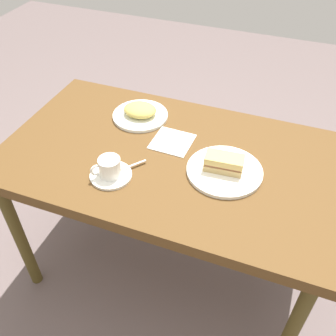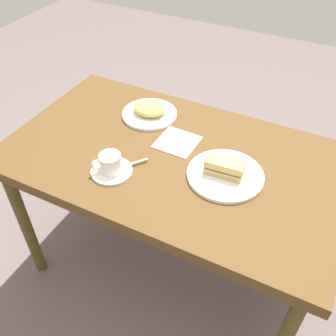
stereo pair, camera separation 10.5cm
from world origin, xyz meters
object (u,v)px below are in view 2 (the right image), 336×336
object	(u,v)px
side_plate	(150,114)
dining_table	(173,169)
sandwich_plate	(225,175)
sandwich_front	(225,167)
coffee_cup	(110,163)
coffee_saucer	(112,171)
napkin	(177,142)
spoon	(131,164)

from	to	relation	value
side_plate	dining_table	bearing A→B (deg)	137.39
sandwich_plate	sandwich_front	xyz separation A→B (m)	(0.01, -0.00, 0.04)
sandwich_front	side_plate	world-z (taller)	sandwich_front
coffee_cup	coffee_saucer	bearing A→B (deg)	-138.21
coffee_cup	napkin	distance (m)	0.30
dining_table	side_plate	world-z (taller)	side_plate
sandwich_front	napkin	world-z (taller)	sandwich_front
coffee_saucer	spoon	world-z (taller)	spoon
sandwich_front	coffee_cup	xyz separation A→B (m)	(0.36, 0.16, 0.00)
coffee_cup	spoon	bearing A→B (deg)	-128.35
sandwich_plate	side_plate	bearing A→B (deg)	-26.66
sandwich_plate	coffee_cup	xyz separation A→B (m)	(0.37, 0.16, 0.04)
side_plate	coffee_cup	bearing A→B (deg)	97.64
dining_table	coffee_cup	xyz separation A→B (m)	(0.15, 0.19, 0.12)
coffee_cup	napkin	world-z (taller)	coffee_cup
dining_table	coffee_saucer	world-z (taller)	coffee_saucer
coffee_saucer	spoon	xyz separation A→B (m)	(-0.05, -0.06, 0.01)
spoon	napkin	distance (m)	0.22
dining_table	spoon	bearing A→B (deg)	49.80
spoon	napkin	xyz separation A→B (m)	(-0.09, -0.20, -0.01)
side_plate	napkin	size ratio (longest dim) A/B	1.55
napkin	sandwich_plate	bearing A→B (deg)	157.30
spoon	side_plate	xyz separation A→B (m)	(0.10, -0.31, -0.01)
coffee_saucer	spoon	distance (m)	0.07
sandwich_plate	sandwich_front	world-z (taller)	sandwich_front
coffee_cup	spoon	xyz separation A→B (m)	(-0.05, -0.06, -0.03)
coffee_cup	side_plate	distance (m)	0.38
coffee_cup	dining_table	bearing A→B (deg)	-129.62
coffee_saucer	side_plate	bearing A→B (deg)	-82.11
coffee_saucer	side_plate	xyz separation A→B (m)	(0.05, -0.37, 0.00)
dining_table	coffee_saucer	size ratio (longest dim) A/B	8.59
dining_table	coffee_saucer	distance (m)	0.25
dining_table	napkin	bearing A→B (deg)	-76.45
coffee_saucer	napkin	xyz separation A→B (m)	(-0.13, -0.26, -0.00)
sandwich_plate	napkin	xyz separation A→B (m)	(0.23, -0.10, -0.01)
sandwich_front	coffee_saucer	xyz separation A→B (m)	(0.36, 0.16, -0.04)
dining_table	spoon	world-z (taller)	spoon
sandwich_plate	sandwich_front	distance (m)	0.04
napkin	coffee_cup	bearing A→B (deg)	62.45
sandwich_plate	coffee_cup	distance (m)	0.41
coffee_saucer	sandwich_plate	bearing A→B (deg)	-156.40
sandwich_plate	napkin	world-z (taller)	sandwich_plate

